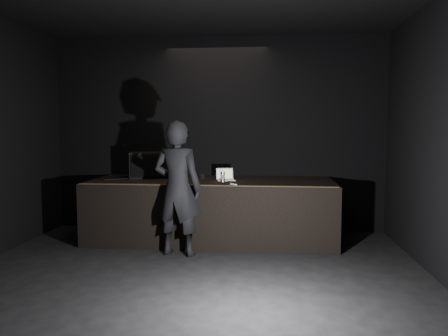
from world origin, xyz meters
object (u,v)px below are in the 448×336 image
stage_riser (212,210)px  person (178,188)px  laptop (225,177)px  beer_can (223,177)px  stage_monitor (149,165)px

stage_riser → person: bearing=-111.5°
stage_riser → laptop: 0.60m
stage_riser → person: 1.13m
stage_riser → beer_can: 0.67m
stage_riser → beer_can: size_ratio=24.12×
stage_riser → person: (-0.37, -0.95, 0.48)m
stage_riser → laptop: laptop is taller
beer_can → laptop: bearing=85.9°
person → laptop: bearing=-113.8°
stage_monitor → laptop: stage_monitor is taller
stage_monitor → beer_can: 1.44m
stage_riser → stage_monitor: stage_monitor is taller
stage_riser → beer_can: (0.21, -0.25, 0.58)m
stage_monitor → person: 1.44m
stage_riser → laptop: bearing=0.5°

